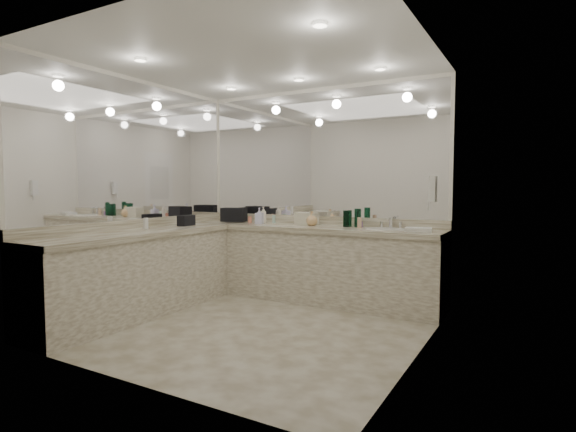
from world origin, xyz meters
The scene contains 33 objects.
floor centered at (0.00, 0.00, 0.00)m, with size 3.20×3.20×0.00m, color beige.
ceiling centered at (0.00, 0.00, 2.60)m, with size 3.20×3.20×0.00m, color white.
wall_back centered at (0.00, 1.50, 1.30)m, with size 3.20×0.02×2.60m, color silver.
wall_left centered at (-1.60, 0.00, 1.30)m, with size 0.02×3.00×2.60m, color silver.
wall_right centered at (1.60, 0.00, 1.30)m, with size 0.02×3.00×2.60m, color silver.
vanity_back_base centered at (0.00, 1.20, 0.42)m, with size 3.20×0.60×0.84m, color silver.
vanity_back_top centered at (0.00, 1.19, 0.87)m, with size 3.20×0.64×0.06m, color beige.
vanity_left_base centered at (-1.30, -0.30, 0.42)m, with size 0.60×2.40×0.84m, color silver.
vanity_left_top centered at (-1.29, -0.30, 0.87)m, with size 0.64×2.42×0.06m, color beige.
backsplash_back centered at (0.00, 1.48, 0.95)m, with size 3.20×0.04×0.10m, color beige.
backsplash_left centered at (-1.58, 0.00, 0.95)m, with size 0.04×3.00×0.10m, color beige.
mirror_back centered at (0.00, 1.49, 1.77)m, with size 3.12×0.01×1.55m, color white.
mirror_left centered at (-1.59, 0.00, 1.77)m, with size 0.01×2.92×1.55m, color white.
sink centered at (0.95, 1.20, 0.90)m, with size 0.44×0.44×0.03m, color white.
faucet centered at (0.95, 1.41, 0.97)m, with size 0.24×0.16×0.14m, color silver.
wall_phone centered at (1.56, 0.70, 1.35)m, with size 0.06×0.10×0.24m, color white.
door centered at (1.59, -0.50, 1.05)m, with size 0.02×0.82×2.10m, color white.
black_toiletry_bag centered at (-1.11, 1.21, 0.99)m, with size 0.31×0.20×0.18m, color black.
black_bag_spill centered at (-1.30, 0.49, 0.96)m, with size 0.11×0.24×0.13m, color black.
cream_cosmetic_case centered at (-0.07, 1.29, 0.98)m, with size 0.27×0.16×0.15m, color beige.
hand_towel centered at (1.33, 1.13, 0.92)m, with size 0.27×0.18×0.04m, color white.
lotion_left centered at (-1.30, -0.15, 0.96)m, with size 0.05×0.05×0.12m, color white.
soap_bottle_a centered at (-0.71, 1.30, 1.01)m, with size 0.08×0.08×0.21m, color white.
soap_bottle_b centered at (-0.67, 1.15, 1.00)m, with size 0.09×0.09×0.21m, color silver.
soap_bottle_c centered at (0.04, 1.22, 0.99)m, with size 0.14×0.14×0.18m, color #DEB075.
green_bottle_0 centered at (0.46, 1.34, 1.00)m, with size 0.07×0.07×0.19m, color #0F482D.
green_bottle_1 centered at (0.58, 1.32, 1.01)m, with size 0.07×0.07×0.22m, color #0F482D.
green_bottle_2 centered at (0.45, 1.28, 1.00)m, with size 0.07×0.07×0.19m, color #0F482D.
amenity_bottle_0 centered at (0.64, 1.22, 0.96)m, with size 0.05×0.05×0.12m, color #E0B28C.
amenity_bottle_1 centered at (-1.23, 1.21, 0.96)m, with size 0.06×0.06×0.12m, color #9966B2.
amenity_bottle_2 centered at (-0.58, 1.34, 0.95)m, with size 0.04×0.04×0.10m, color silver.
amenity_bottle_3 centered at (0.63, 1.31, 0.93)m, with size 0.04×0.04×0.07m, color #9966B2.
amenity_bottle_4 centered at (-0.86, 1.21, 0.94)m, with size 0.05×0.05×0.09m, color #E57F66.
Camera 1 is at (2.44, -3.62, 1.37)m, focal length 28.00 mm.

